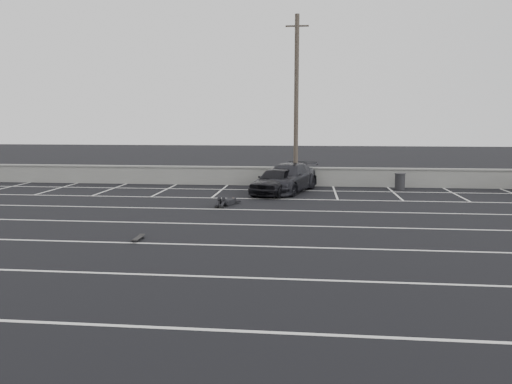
# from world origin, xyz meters

# --- Properties ---
(ground) EXTENTS (120.00, 120.00, 0.00)m
(ground) POSITION_xyz_m (0.00, 0.00, 0.00)
(ground) COLOR black
(ground) RESTS_ON ground
(seawall) EXTENTS (50.00, 0.45, 1.06)m
(seawall) POSITION_xyz_m (0.00, 14.00, 0.55)
(seawall) COLOR gray
(seawall) RESTS_ON ground
(stall_lines) EXTENTS (36.00, 20.05, 0.01)m
(stall_lines) POSITION_xyz_m (-0.08, 4.41, 0.00)
(stall_lines) COLOR silver
(stall_lines) RESTS_ON ground
(car_left) EXTENTS (2.82, 4.31, 1.36)m
(car_left) POSITION_xyz_m (1.02, 10.64, 0.68)
(car_left) COLOR black
(car_left) RESTS_ON ground
(car_right) EXTENTS (3.53, 5.38, 1.45)m
(car_right) POSITION_xyz_m (1.53, 11.56, 0.72)
(car_right) COLOR #222227
(car_right) RESTS_ON ground
(utility_pole) EXTENTS (1.24, 0.25, 9.26)m
(utility_pole) POSITION_xyz_m (1.90, 13.20, 4.69)
(utility_pole) COLOR #4C4238
(utility_pole) RESTS_ON ground
(trash_bin) EXTENTS (0.77, 0.77, 0.89)m
(trash_bin) POSITION_xyz_m (7.49, 12.86, 0.45)
(trash_bin) COLOR #242426
(trash_bin) RESTS_ON ground
(person) EXTENTS (1.96, 2.68, 0.45)m
(person) POSITION_xyz_m (-0.88, 7.29, 0.23)
(person) COLOR black
(person) RESTS_ON ground
(skateboard) EXTENTS (0.20, 0.71, 0.09)m
(skateboard) POSITION_xyz_m (-2.62, 0.34, 0.07)
(skateboard) COLOR black
(skateboard) RESTS_ON ground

